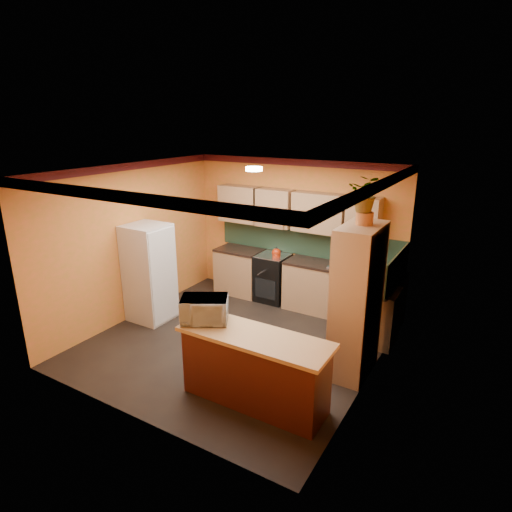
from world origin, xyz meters
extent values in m
plane|color=black|center=(0.00, 0.00, 0.00)|extent=(4.20, 4.20, 0.00)
cube|color=white|center=(0.00, 0.00, 2.70)|extent=(4.20, 4.20, 0.04)
cube|color=orange|center=(0.00, 2.10, 1.35)|extent=(4.20, 0.04, 2.70)
cube|color=orange|center=(0.00, -2.10, 1.35)|extent=(4.20, 0.04, 2.70)
cube|color=orange|center=(-2.10, 0.00, 1.35)|extent=(0.04, 4.20, 2.70)
cube|color=orange|center=(2.10, 0.00, 1.35)|extent=(0.04, 4.20, 2.70)
cube|color=#1C3423|center=(0.25, 2.09, 1.19)|extent=(3.70, 0.02, 0.53)
cube|color=#1C3423|center=(2.09, 1.40, 1.19)|extent=(0.02, 1.40, 0.53)
cube|color=tan|center=(0.10, 1.93, 1.80)|extent=(3.10, 0.34, 0.70)
cylinder|color=white|center=(0.00, 0.60, 2.66)|extent=(0.26, 0.26, 0.06)
cube|color=tan|center=(0.33, 1.80, 0.44)|extent=(3.65, 0.60, 0.88)
cube|color=black|center=(0.33, 1.80, 0.90)|extent=(3.65, 0.62, 0.04)
cube|color=black|center=(-0.30, 1.80, 0.46)|extent=(0.58, 0.58, 0.91)
cube|color=silver|center=(1.10, 1.80, 0.94)|extent=(0.48, 0.40, 0.03)
cube|color=tan|center=(1.80, 1.16, 0.44)|extent=(0.60, 0.80, 0.88)
cube|color=black|center=(1.80, 1.16, 0.90)|extent=(0.62, 0.80, 0.04)
cube|color=silver|center=(-1.75, 0.00, 0.85)|extent=(0.68, 0.66, 1.70)
cube|color=tan|center=(1.85, 0.19, 1.05)|extent=(0.48, 0.90, 2.10)
cylinder|color=#AB5A29|center=(1.85, 0.24, 2.18)|extent=(0.22, 0.22, 0.16)
imported|color=tan|center=(1.85, 0.24, 2.49)|extent=(0.42, 0.36, 0.46)
cube|color=#481011|center=(1.03, -1.12, 0.44)|extent=(1.80, 0.55, 0.88)
cube|color=tan|center=(1.03, -1.12, 0.91)|extent=(1.90, 0.65, 0.05)
imported|color=silver|center=(0.30, -1.12, 1.09)|extent=(0.70, 0.63, 0.32)
camera|label=1|loc=(3.36, -5.03, 3.38)|focal=30.00mm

